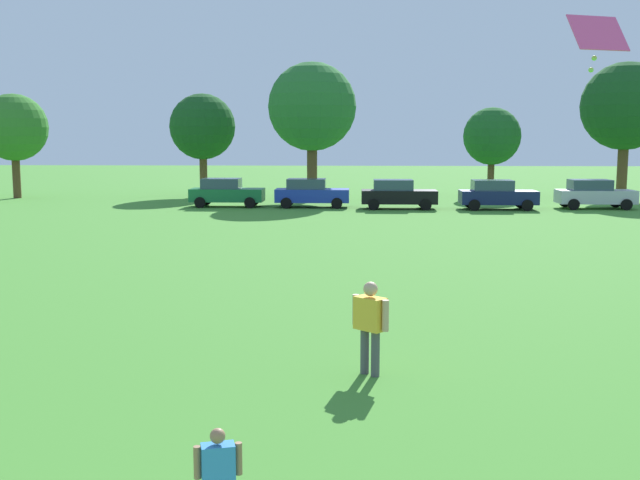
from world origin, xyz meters
name	(u,v)px	position (x,y,z in m)	size (l,w,h in m)	color
ground_plane	(306,230)	(0.00, 30.00, 0.00)	(160.00, 160.00, 0.00)	#42842D
child_kite_flyer	(218,468)	(0.86, 4.38, 0.63)	(0.49, 0.28, 1.06)	#3F3833
adult_bystander	(370,320)	(2.51, 9.56, 0.96)	(0.61, 0.57, 1.62)	#4C4C51
kite	(598,36)	(6.82, 12.02, 5.95)	(1.22, 0.85, 1.09)	#F24C8C
parked_car_green_0	(226,192)	(-5.54, 41.40, 0.86)	(4.30, 2.02, 1.68)	#196B38
parked_car_blue_1	(311,193)	(-0.48, 41.25, 0.86)	(4.30, 2.02, 1.68)	#1E38AD
parked_car_black_2	(397,194)	(4.55, 40.53, 0.86)	(4.30, 2.02, 1.68)	black
parked_car_navy_3	(497,194)	(10.16, 40.40, 0.86)	(4.30, 2.02, 1.68)	#141E4C
parked_car_silver_4	(594,194)	(15.84, 41.15, 0.86)	(4.30, 2.02, 1.68)	silver
tree_far_left	(14,128)	(-20.87, 47.24, 4.73)	(4.50, 4.50, 7.01)	brown
tree_left	(203,127)	(-8.58, 49.79, 4.81)	(4.57, 4.57, 7.13)	brown
tree_center_left	(312,107)	(-0.74, 46.64, 6.03)	(5.74, 5.74, 8.94)	brown
tree_center_right	(492,137)	(11.47, 50.03, 4.15)	(3.95, 3.95, 6.15)	brown
tree_right	(626,107)	(19.94, 48.69, 6.11)	(5.81, 5.81, 9.05)	brown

